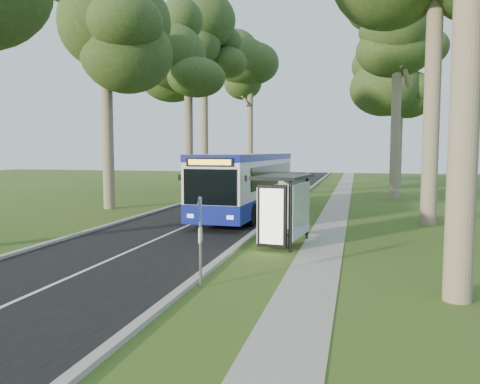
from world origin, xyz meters
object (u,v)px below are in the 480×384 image
object	(u,v)px
bus	(248,183)
car_silver	(221,178)
litter_bin	(290,210)
car_white	(230,180)
bus_stop_sign	(200,231)
bus_shelter	(285,197)

from	to	relation	value
bus	car_silver	bearing A→B (deg)	111.71
litter_bin	car_white	distance (m)	21.59
bus_stop_sign	car_white	bearing A→B (deg)	96.25
bus	bus_shelter	xyz separation A→B (m)	(3.30, -8.13, 0.10)
bus_stop_sign	litter_bin	bearing A→B (deg)	79.75
bus	bus_stop_sign	distance (m)	13.92
bus	bus_shelter	bearing A→B (deg)	-66.28
bus_stop_sign	car_white	world-z (taller)	bus_stop_sign
bus	bus_stop_sign	world-z (taller)	bus
car_silver	bus	bearing A→B (deg)	-55.48
bus_shelter	car_white	distance (m)	28.39
bus_stop_sign	car_silver	world-z (taller)	bus_stop_sign
litter_bin	bus_stop_sign	bearing A→B (deg)	-92.48
bus_stop_sign	bus_shelter	world-z (taller)	bus_shelter
car_white	litter_bin	bearing A→B (deg)	-65.78
bus_shelter	litter_bin	xyz separation A→B (m)	(-0.80, 6.96, -1.38)
bus	bus_shelter	size ratio (longest dim) A/B	3.95
car_silver	litter_bin	bearing A→B (deg)	-51.00
litter_bin	bus_shelter	bearing A→B (deg)	-83.47
bus	bus_shelter	world-z (taller)	bus
bus_stop_sign	car_silver	size ratio (longest dim) A/B	0.52
bus_shelter	litter_bin	world-z (taller)	bus_shelter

